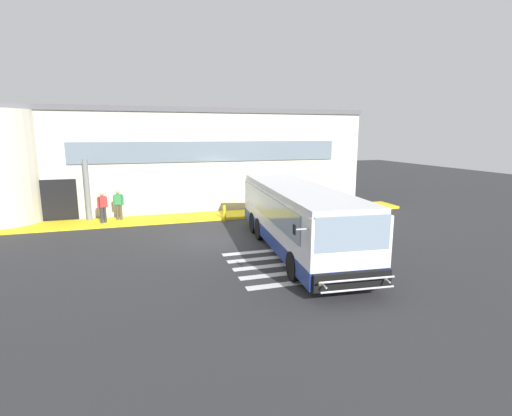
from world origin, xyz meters
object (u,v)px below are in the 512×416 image
at_px(passenger_near_column, 102,205).
at_px(bus_main_foreground, 297,219).
at_px(entry_support_column, 87,190).
at_px(passenger_by_doorway, 119,203).
at_px(safety_bollard_yellow, 224,213).

bearing_deg(passenger_near_column, bus_main_foreground, -40.93).
distance_m(entry_support_column, bus_main_foreground, 12.05).
distance_m(passenger_by_doorway, safety_bollard_yellow, 5.86).
bearing_deg(passenger_near_column, entry_support_column, 132.04).
xyz_separation_m(passenger_near_column, passenger_by_doorway, (0.80, 0.53, -0.03)).
bearing_deg(bus_main_foreground, passenger_by_doorway, 134.08).
xyz_separation_m(entry_support_column, passenger_near_column, (0.78, -0.87, -0.71)).
xyz_separation_m(entry_support_column, safety_bollard_yellow, (7.22, -1.80, -1.38)).
relative_size(entry_support_column, safety_bollard_yellow, 3.73).
xyz_separation_m(bus_main_foreground, passenger_by_doorway, (-7.42, 7.66, -0.25)).
height_order(bus_main_foreground, passenger_by_doorway, bus_main_foreground).
bearing_deg(entry_support_column, passenger_by_doorway, -11.97).
bearing_deg(passenger_by_doorway, safety_bollard_yellow, -14.55).
bearing_deg(safety_bollard_yellow, bus_main_foreground, -73.98).
relative_size(passenger_by_doorway, safety_bollard_yellow, 1.86).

